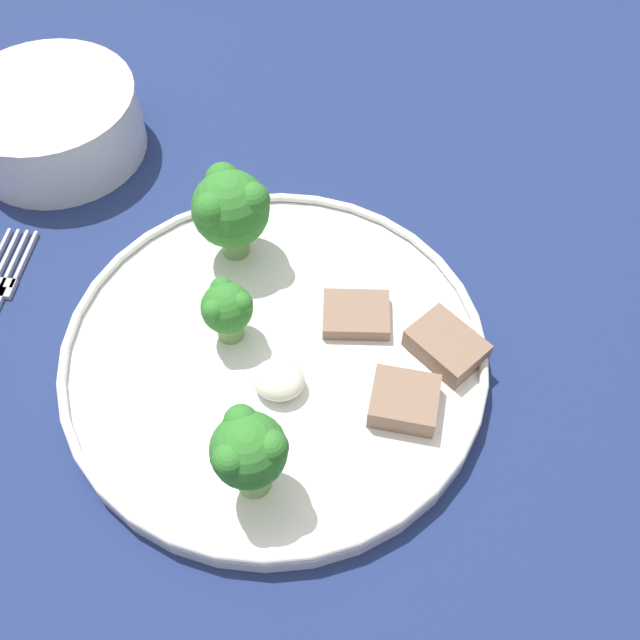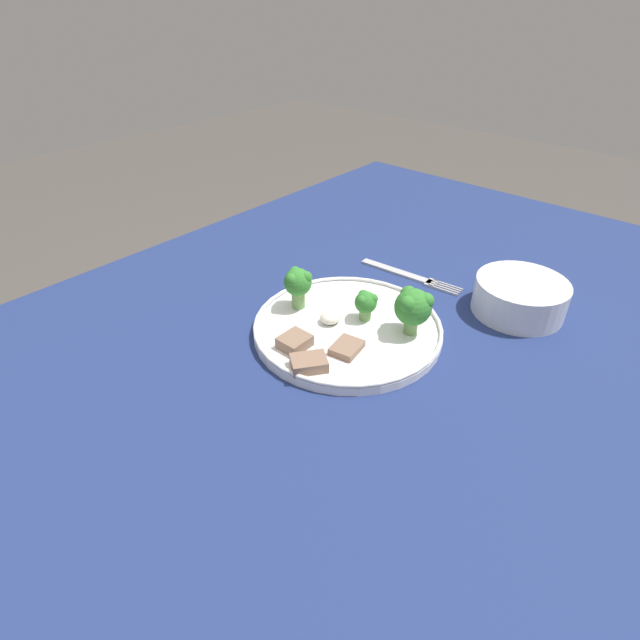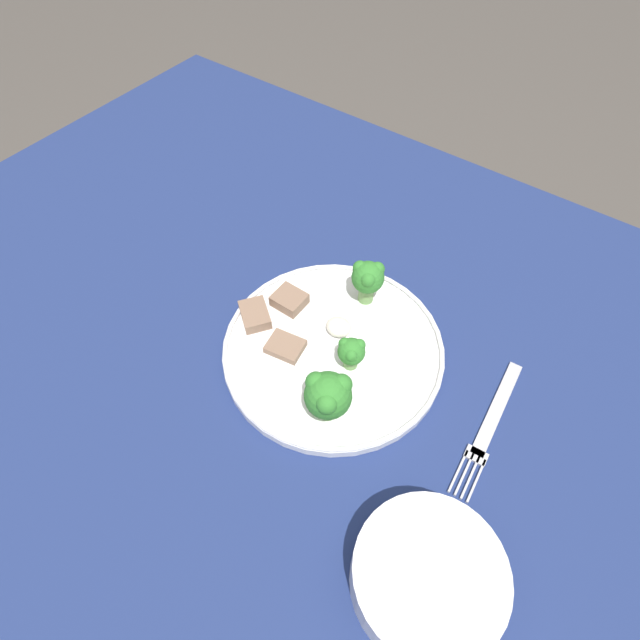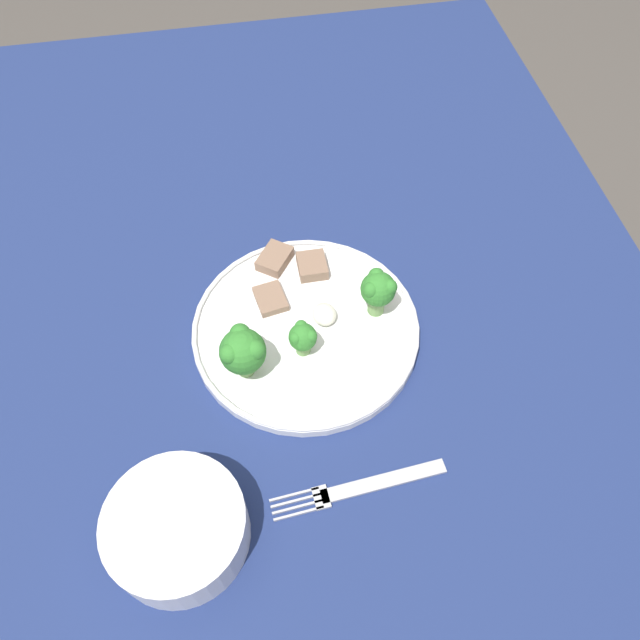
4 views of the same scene
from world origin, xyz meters
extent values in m
plane|color=#4C4742|center=(0.00, 0.00, 0.00)|extent=(8.00, 8.00, 0.00)
cube|color=navy|center=(0.00, 0.00, 0.69)|extent=(1.39, 1.14, 0.03)
cylinder|color=brown|center=(0.64, -0.51, 0.34)|extent=(0.06, 0.06, 0.68)
cylinder|color=white|center=(0.01, -0.11, 0.71)|extent=(0.27, 0.27, 0.01)
torus|color=white|center=(0.01, -0.11, 0.72)|extent=(0.27, 0.27, 0.01)
cube|color=#B2B2B7|center=(-0.19, -0.16, 0.71)|extent=(0.03, 0.14, 0.00)
cube|color=#B2B2B7|center=(-0.20, -0.09, 0.71)|extent=(0.03, 0.02, 0.00)
cube|color=#B2B2B7|center=(-0.19, -0.07, 0.71)|extent=(0.01, 0.05, 0.00)
cube|color=#B2B2B7|center=(-0.19, -0.07, 0.71)|extent=(0.01, 0.05, 0.00)
cube|color=#B2B2B7|center=(-0.20, -0.07, 0.71)|extent=(0.01, 0.05, 0.00)
cube|color=#B2B2B7|center=(-0.21, -0.07, 0.71)|extent=(0.01, 0.05, 0.00)
cylinder|color=silver|center=(-0.21, 0.05, 0.73)|extent=(0.14, 0.14, 0.05)
cylinder|color=silver|center=(-0.21, 0.05, 0.73)|extent=(0.11, 0.11, 0.04)
cylinder|color=#709E56|center=(-0.04, -0.04, 0.73)|extent=(0.02, 0.02, 0.02)
sphere|color=#337F2D|center=(-0.04, -0.04, 0.76)|extent=(0.05, 0.05, 0.05)
sphere|color=#337F2D|center=(-0.02, -0.04, 0.77)|extent=(0.02, 0.02, 0.02)
sphere|color=#337F2D|center=(-0.05, -0.02, 0.77)|extent=(0.02, 0.02, 0.02)
sphere|color=#337F2D|center=(-0.05, -0.05, 0.77)|extent=(0.02, 0.02, 0.02)
cylinder|color=#709E56|center=(-0.02, -0.10, 0.73)|extent=(0.02, 0.02, 0.02)
sphere|color=#337F2D|center=(-0.02, -0.10, 0.75)|extent=(0.03, 0.03, 0.03)
sphere|color=#337F2D|center=(-0.01, -0.10, 0.75)|extent=(0.01, 0.01, 0.01)
sphere|color=#337F2D|center=(-0.03, -0.10, 0.75)|extent=(0.01, 0.01, 0.01)
sphere|color=#337F2D|center=(-0.03, -0.11, 0.75)|extent=(0.01, 0.01, 0.01)
cylinder|color=#709E56|center=(0.02, -0.20, 0.73)|extent=(0.02, 0.02, 0.03)
sphere|color=#337F2D|center=(0.02, -0.20, 0.76)|extent=(0.04, 0.04, 0.04)
sphere|color=#337F2D|center=(0.03, -0.20, 0.77)|extent=(0.02, 0.02, 0.02)
sphere|color=#337F2D|center=(0.01, -0.19, 0.77)|extent=(0.02, 0.02, 0.02)
sphere|color=#337F2D|center=(0.01, -0.21, 0.77)|extent=(0.02, 0.02, 0.02)
cube|color=#846651|center=(0.11, -0.09, 0.73)|extent=(0.06, 0.05, 0.02)
cube|color=#846651|center=(0.05, -0.08, 0.72)|extent=(0.05, 0.04, 0.01)
cube|color=#846651|center=(0.09, -0.14, 0.73)|extent=(0.04, 0.04, 0.02)
ellipsoid|color=silver|center=(0.02, -0.14, 0.73)|extent=(0.03, 0.03, 0.02)
camera|label=1|loc=(0.09, -0.36, 1.12)|focal=42.00mm
camera|label=2|loc=(0.48, 0.25, 1.13)|focal=28.00mm
camera|label=3|loc=(-0.18, 0.17, 1.23)|focal=28.00mm
camera|label=4|loc=(-0.40, -0.06, 1.34)|focal=35.00mm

